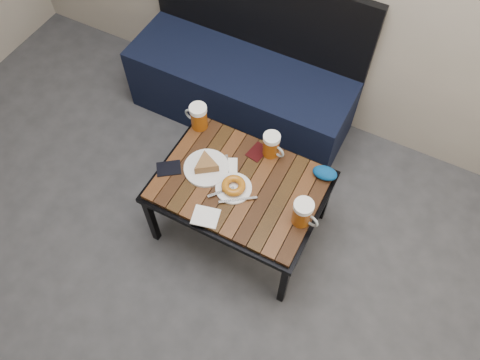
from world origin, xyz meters
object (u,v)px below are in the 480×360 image
at_px(beer_mug_left, 198,117).
at_px(plate_pie, 206,166).
at_px(passport_burgundy, 257,152).
at_px(beer_mug_right, 303,213).
at_px(plate_bagel, 234,187).
at_px(passport_navy, 169,168).
at_px(knit_pouch, 325,173).
at_px(bench, 242,85).
at_px(beer_mug_centre, 272,145).
at_px(cafe_table, 240,188).

relative_size(beer_mug_left, plate_pie, 0.65).
bearing_deg(passport_burgundy, plate_pie, -120.20).
xyz_separation_m(beer_mug_right, plate_bagel, (-0.37, 0.01, -0.06)).
bearing_deg(passport_navy, passport_burgundy, 94.07).
bearing_deg(beer_mug_left, knit_pouch, -176.09).
bearing_deg(bench, plate_pie, -75.83).
bearing_deg(plate_bagel, passport_burgundy, 88.80).
height_order(plate_pie, plate_bagel, plate_pie).
relative_size(passport_navy, knit_pouch, 0.97).
bearing_deg(beer_mug_right, passport_navy, -164.11).
height_order(beer_mug_right, plate_pie, beer_mug_right).
relative_size(beer_mug_right, knit_pouch, 1.22).
relative_size(beer_mug_right, passport_burgundy, 1.37).
bearing_deg(beer_mug_centre, plate_pie, -121.28).
relative_size(plate_pie, passport_navy, 1.89).
xyz_separation_m(beer_mug_left, plate_pie, (0.17, -0.23, -0.05)).
distance_m(bench, plate_bagel, 0.92).
bearing_deg(knit_pouch, beer_mug_centre, 179.36).
relative_size(passport_navy, passport_burgundy, 1.09).
xyz_separation_m(plate_bagel, passport_navy, (-0.35, -0.04, -0.02)).
bearing_deg(passport_burgundy, beer_mug_right, -25.40).
bearing_deg(beer_mug_left, bench, -84.53).
distance_m(beer_mug_centre, plate_bagel, 0.29).
distance_m(bench, passport_navy, 0.88).
bearing_deg(beer_mug_centre, bench, 144.48).
xyz_separation_m(beer_mug_centre, knit_pouch, (0.30, -0.00, -0.04)).
distance_m(cafe_table, knit_pouch, 0.43).
height_order(cafe_table, plate_bagel, plate_bagel).
bearing_deg(plate_pie, beer_mug_left, 127.47).
height_order(beer_mug_right, knit_pouch, beer_mug_right).
xyz_separation_m(beer_mug_centre, plate_pie, (-0.25, -0.24, -0.05)).
bearing_deg(passport_navy, knit_pouch, 78.02).
relative_size(cafe_table, beer_mug_centre, 5.95).
relative_size(cafe_table, plate_pie, 3.65).
distance_m(beer_mug_right, plate_pie, 0.55).
bearing_deg(cafe_table, plate_bagel, -104.61).
bearing_deg(beer_mug_centre, passport_navy, -127.20).
bearing_deg(passport_navy, beer_mug_left, 144.30).
height_order(beer_mug_right, passport_burgundy, beer_mug_right).
relative_size(beer_mug_centre, beer_mug_right, 0.93).
bearing_deg(beer_mug_centre, passport_burgundy, -142.97).
height_order(beer_mug_centre, knit_pouch, beer_mug_centre).
xyz_separation_m(cafe_table, plate_bagel, (-0.01, -0.05, 0.06)).
distance_m(beer_mug_left, knit_pouch, 0.72).
height_order(beer_mug_left, beer_mug_centre, beer_mug_left).
bearing_deg(beer_mug_right, cafe_table, -175.66).
bearing_deg(cafe_table, passport_navy, -165.85).
bearing_deg(bench, beer_mug_right, -48.06).
distance_m(bench, beer_mug_left, 0.61).
bearing_deg(knit_pouch, cafe_table, -146.87).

